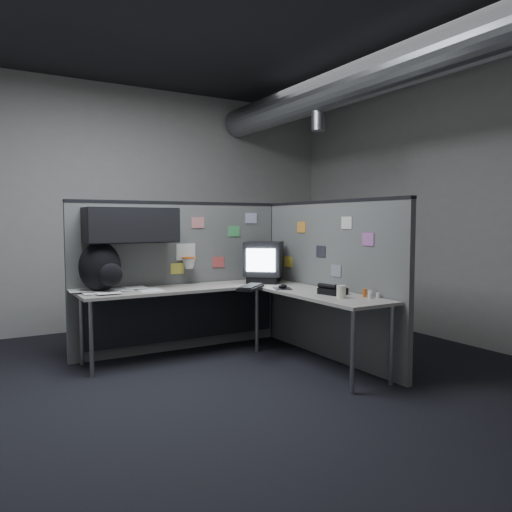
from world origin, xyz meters
TOP-DOWN VIEW (x-y plane):
  - room at (0.56, 0.00)m, footprint 5.62×5.62m
  - partition_back at (-0.25, 1.23)m, footprint 2.44×0.42m
  - partition_right at (1.10, 0.22)m, footprint 0.07×2.23m
  - desk at (0.15, 0.70)m, footprint 2.31×2.11m
  - monitor at (0.75, 0.92)m, footprint 0.56×0.56m
  - keyboard at (0.35, 0.52)m, footprint 0.44×0.42m
  - mouse at (0.63, 0.36)m, footprint 0.24×0.26m
  - phone at (0.83, -0.19)m, footprint 0.24×0.26m
  - bottles at (0.99, -0.52)m, footprint 0.12×0.14m
  - cup at (0.75, -0.41)m, footprint 0.10×0.10m
  - papers at (-0.88, 1.06)m, footprint 0.87×0.56m
  - backpack at (-1.01, 1.05)m, footprint 0.42×0.38m

SIDE VIEW (x-z plane):
  - desk at x=0.15m, z-range 0.25..0.98m
  - papers at x=-0.88m, z-range 0.73..0.75m
  - mouse at x=0.63m, z-range 0.72..0.77m
  - keyboard at x=0.35m, z-range 0.73..0.77m
  - bottles at x=0.99m, z-range 0.72..0.80m
  - phone at x=0.83m, z-range 0.72..0.82m
  - cup at x=0.75m, z-range 0.73..0.84m
  - partition_right at x=1.10m, z-range 0.00..1.63m
  - monitor at x=0.75m, z-range 0.74..1.19m
  - backpack at x=-1.01m, z-range 0.72..1.21m
  - partition_back at x=-0.25m, z-range 0.18..1.81m
  - room at x=0.56m, z-range 0.49..3.71m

